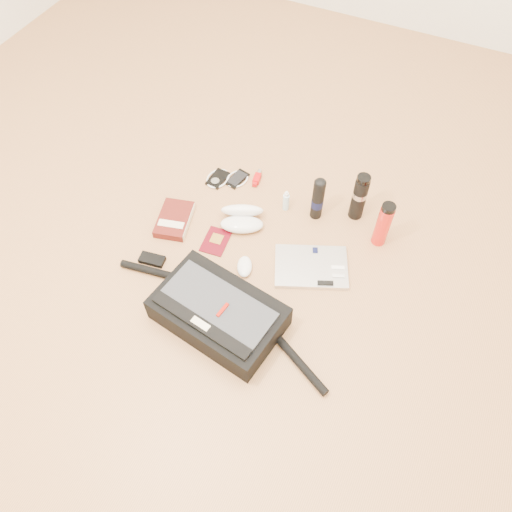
# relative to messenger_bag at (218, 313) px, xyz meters

# --- Properties ---
(ground) EXTENTS (4.00, 4.00, 0.00)m
(ground) POSITION_rel_messenger_bag_xyz_m (0.02, 0.22, -0.06)
(ground) COLOR #B17A49
(ground) RESTS_ON ground
(messenger_bag) EXTENTS (0.94, 0.36, 0.13)m
(messenger_bag) POSITION_rel_messenger_bag_xyz_m (0.00, 0.00, 0.00)
(messenger_bag) COLOR black
(messenger_bag) RESTS_ON ground
(laptop) EXTENTS (0.34, 0.30, 0.03)m
(laptop) POSITION_rel_messenger_bag_xyz_m (0.23, 0.37, -0.05)
(laptop) COLOR silver
(laptop) RESTS_ON ground
(book) EXTENTS (0.17, 0.22, 0.04)m
(book) POSITION_rel_messenger_bag_xyz_m (-0.39, 0.34, -0.04)
(book) COLOR #4D130E
(book) RESTS_ON ground
(passport) EXTENTS (0.11, 0.15, 0.01)m
(passport) POSITION_rel_messenger_bag_xyz_m (-0.18, 0.32, -0.06)
(passport) COLOR #50050F
(passport) RESTS_ON ground
(mouse) EXTENTS (0.09, 0.12, 0.03)m
(mouse) POSITION_rel_messenger_bag_xyz_m (-0.01, 0.25, -0.04)
(mouse) COLOR white
(mouse) RESTS_ON ground
(sunglasses_case) EXTENTS (0.23, 0.21, 0.11)m
(sunglasses_case) POSITION_rel_messenger_bag_xyz_m (-0.13, 0.46, -0.02)
(sunglasses_case) COLOR silver
(sunglasses_case) RESTS_ON ground
(ipod) EXTENTS (0.10, 0.12, 0.01)m
(ipod) POSITION_rel_messenger_bag_xyz_m (-0.34, 0.64, -0.05)
(ipod) COLOR black
(ipod) RESTS_ON ground
(phone) EXTENTS (0.11, 0.12, 0.01)m
(phone) POSITION_rel_messenger_bag_xyz_m (-0.26, 0.68, -0.05)
(phone) COLOR black
(phone) RESTS_ON ground
(inhaler) EXTENTS (0.04, 0.10, 0.03)m
(inhaler) POSITION_rel_messenger_bag_xyz_m (-0.17, 0.71, -0.05)
(inhaler) COLOR #BD0B0D
(inhaler) RESTS_ON ground
(spray_bottle) EXTENTS (0.03, 0.03, 0.11)m
(spray_bottle) POSITION_rel_messenger_bag_xyz_m (0.01, 0.61, -0.01)
(spray_bottle) COLOR #BBE4F9
(spray_bottle) RESTS_ON ground
(aerosol_can) EXTENTS (0.06, 0.06, 0.22)m
(aerosol_can) POSITION_rel_messenger_bag_xyz_m (0.14, 0.63, 0.05)
(aerosol_can) COLOR black
(aerosol_can) RESTS_ON ground
(thermos_black) EXTENTS (0.07, 0.07, 0.23)m
(thermos_black) POSITION_rel_messenger_bag_xyz_m (0.30, 0.71, 0.06)
(thermos_black) COLOR black
(thermos_black) RESTS_ON ground
(thermos_red) EXTENTS (0.07, 0.07, 0.22)m
(thermos_red) POSITION_rel_messenger_bag_xyz_m (0.43, 0.61, 0.05)
(thermos_red) COLOR red
(thermos_red) RESTS_ON ground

